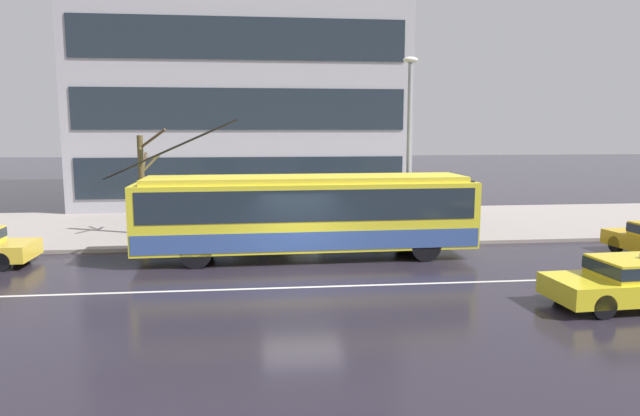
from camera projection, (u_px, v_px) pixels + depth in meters
name	position (u px, v px, depth m)	size (l,w,h in m)	color
ground_plane	(302.00, 277.00, 17.60)	(160.00, 160.00, 0.00)	#25202B
sidewalk_slab	(287.00, 225.00, 26.68)	(80.00, 10.00, 0.14)	gray
lane_centre_line	(305.00, 287.00, 16.42)	(72.00, 0.14, 0.01)	silver
trolleybus	(307.00, 213.00, 20.01)	(12.79, 2.73, 4.92)	yellow
taxi_oncoming_far	(640.00, 279.00, 14.62)	(4.73, 2.03, 1.39)	yellow
bus_shelter	(277.00, 192.00, 23.06)	(4.09, 1.87, 2.43)	gray
pedestrian_at_shelter	(259.00, 200.00, 22.65)	(1.49, 1.49, 1.97)	black
pedestrian_approaching_curb	(378.00, 195.00, 23.96)	(1.34, 1.34, 2.00)	#4D5542
street_lamp	(409.00, 134.00, 22.39)	(0.60, 0.32, 7.22)	gray
street_tree_bare	(143.00, 179.00, 23.78)	(1.31, 1.93, 4.46)	brown
office_tower_corner_left	(243.00, 26.00, 36.22)	(18.86, 14.89, 22.25)	#ACAAB4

